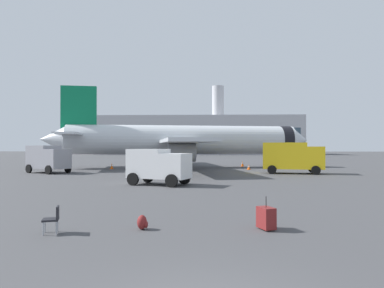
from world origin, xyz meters
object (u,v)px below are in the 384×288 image
Objects in this scene: safety_cone_near at (249,167)px; rolling_suitcase at (266,218)px; airplane_at_gate at (182,140)px; traveller_backpack at (142,222)px; safety_cone_mid at (112,166)px; safety_cone_far at (243,164)px; fuel_truck at (292,156)px; gate_chair at (53,218)px; service_truck at (48,158)px; cargo_van at (158,165)px.

rolling_suitcase reaches higher than safety_cone_near.
airplane_at_gate is 9.70m from safety_cone_near.
traveller_backpack is at bearing -103.72° from safety_cone_near.
safety_cone_mid is 17.91m from safety_cone_far.
traveller_backpack is (-4.12, -0.15, -0.16)m from rolling_suitcase.
fuel_truck is at bearing 74.02° from rolling_suitcase.
gate_chair is (-2.75, -0.62, 0.27)m from traveller_backpack.
service_truck is 6.81× the size of safety_cone_far.
fuel_truck is 16.53m from cargo_van.
gate_chair is (6.81, -31.51, 0.13)m from safety_cone_mid.
safety_cone_near is (-3.68, 5.83, -1.48)m from fuel_truck.
fuel_truck is at bearing 41.62° from cargo_van.
cargo_van is 5.61× the size of gate_chair.
fuel_truck is 25.18m from rolling_suitcase.
safety_cone_far is 38.78m from gate_chair.
safety_cone_mid is at bearing -160.71° from airplane_at_gate.
safety_cone_mid is (-20.60, 6.57, -1.41)m from fuel_truck.
airplane_at_gate is 34.72m from gate_chair.
safety_cone_far is (8.65, 23.49, -1.07)m from cargo_van.
gate_chair is at bearing -95.87° from cargo_van.
gate_chair is at bearing -77.80° from safety_cone_mid.
gate_chair is at bearing -173.65° from rolling_suitcase.
service_truck reaches higher than rolling_suitcase.
safety_cone_far is (8.26, 2.91, -3.28)m from airplane_at_gate.
cargo_van reaches higher than traveller_backpack.
rolling_suitcase is at bearing -67.62° from cargo_van.
airplane_at_gate reaches higher than cargo_van.
rolling_suitcase is 4.12m from traveller_backpack.
service_truck is 25.28m from safety_cone_far.
airplane_at_gate reaches higher than gate_chair.
safety_cone_far is at bearing 69.78° from cargo_van.
safety_cone_far is at bearing 106.50° from fuel_truck.
fuel_truck reaches higher than service_truck.
safety_cone_mid is at bearing 107.20° from traveller_backpack.
rolling_suitcase is at bearing -66.01° from safety_cone_mid.
traveller_backpack is at bearing -101.27° from safety_cone_far.
safety_cone_mid reaches higher than traveller_backpack.
safety_cone_near is at bearing -24.42° from airplane_at_gate.
gate_chair reaches higher than safety_cone_far.
cargo_van is at bearing 84.13° from gate_chair.
traveller_backpack is at bearing -88.44° from airplane_at_gate.
gate_chair is (-1.43, -13.96, -0.95)m from cargo_van.
safety_cone_mid is at bearing -160.65° from safety_cone_far.
safety_cone_near is at bearing 15.23° from service_truck.
airplane_at_gate is at bearing 35.55° from service_truck.
safety_cone_near is at bearing -2.50° from safety_cone_mid.
safety_cone_far is at bearing 90.21° from safety_cone_near.
service_truck is 27.48m from gate_chair.
traveller_backpack is (0.92, -33.92, -3.42)m from airplane_at_gate.
fuel_truck is (25.56, 0.12, 0.16)m from service_truck.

